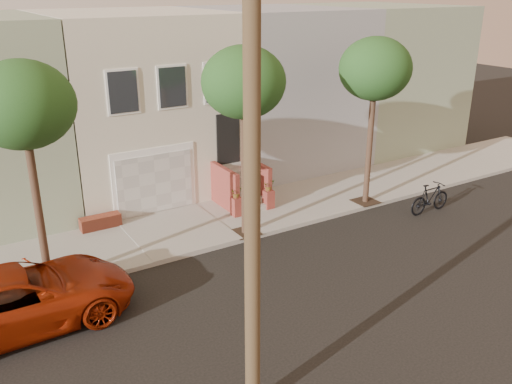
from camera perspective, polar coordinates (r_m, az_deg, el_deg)
ground at (r=15.63m, az=3.02°, el=-10.70°), size 90.00×90.00×0.00m
sidewalk at (r=19.71m, az=-5.82°, el=-3.52°), size 40.00×3.70×0.15m
house_row at (r=23.82m, az=-12.42°, el=9.41°), size 33.10×11.70×7.00m
tree_left at (r=15.24m, az=-23.10°, el=8.18°), size 2.70×2.57×6.30m
tree_mid at (r=17.40m, az=-1.29°, el=11.20°), size 2.70×2.57×6.30m
tree_right at (r=20.69m, az=12.28°, el=12.29°), size 2.70×2.57×6.30m
pickup_truck at (r=15.17m, az=-23.47°, el=-10.14°), size 5.81×2.82×1.59m
motorcycle at (r=21.74m, az=17.64°, el=-0.60°), size 1.96×0.56×1.18m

